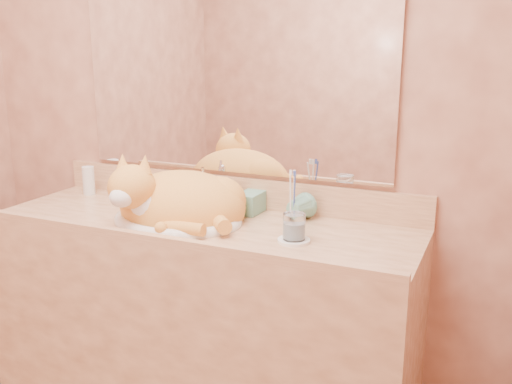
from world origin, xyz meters
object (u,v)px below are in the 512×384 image
at_px(cat, 175,199).
at_px(soap_dispenser, 243,194).
at_px(toothbrush_cup, 292,211).
at_px(vanity_counter, 202,328).
at_px(sink_basin, 177,202).
at_px(water_glass, 294,226).

height_order(cat, soap_dispenser, cat).
bearing_deg(toothbrush_cup, cat, -158.02).
bearing_deg(cat, vanity_counter, 4.07).
distance_m(sink_basin, cat, 0.01).
height_order(sink_basin, water_glass, sink_basin).
xyz_separation_m(soap_dispenser, water_glass, (0.27, -0.19, -0.04)).
distance_m(cat, soap_dispenser, 0.25).
height_order(sink_basin, cat, cat).
relative_size(cat, soap_dispenser, 2.66).
bearing_deg(sink_basin, toothbrush_cup, 12.63).
bearing_deg(water_glass, soap_dispenser, 145.38).
xyz_separation_m(vanity_counter, toothbrush_cup, (0.31, 0.14, 0.47)).
xyz_separation_m(vanity_counter, cat, (-0.09, -0.02, 0.51)).
bearing_deg(soap_dispenser, water_glass, -32.32).
bearing_deg(cat, sink_basin, 24.81).
height_order(vanity_counter, water_glass, water_glass).
relative_size(vanity_counter, soap_dispenser, 8.85).
relative_size(sink_basin, cat, 1.00).
bearing_deg(sink_basin, vanity_counter, 4.78).
height_order(vanity_counter, toothbrush_cup, toothbrush_cup).
bearing_deg(water_glass, cat, 175.75).
height_order(soap_dispenser, toothbrush_cup, soap_dispenser).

